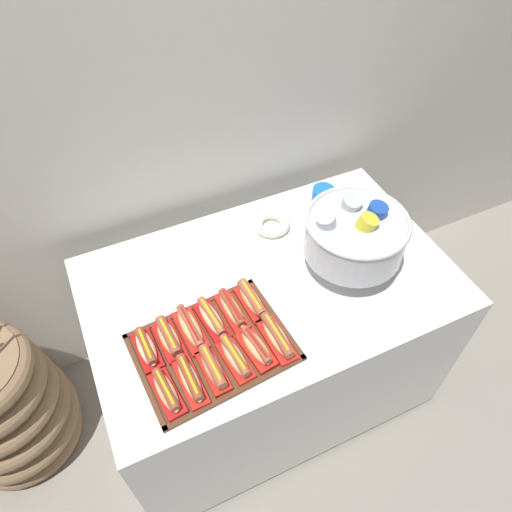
{
  "coord_description": "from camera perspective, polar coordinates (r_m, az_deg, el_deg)",
  "views": [
    {
      "loc": [
        -0.49,
        -0.94,
        2.12
      ],
      "look_at": [
        -0.03,
        0.06,
        0.88
      ],
      "focal_mm": 33.13,
      "sensor_mm": 36.0,
      "label": 1
    }
  ],
  "objects": [
    {
      "name": "cup_stack",
      "position": [
        1.89,
        7.97,
        6.36
      ],
      "size": [
        0.09,
        0.09,
        0.14
      ],
      "color": "blue",
      "rests_on": "buffet_table"
    },
    {
      "name": "hot_dog_4",
      "position": [
        1.5,
        0.02,
        -10.99
      ],
      "size": [
        0.09,
        0.16,
        0.06
      ],
      "color": "red",
      "rests_on": "serving_tray"
    },
    {
      "name": "hot_dog_9",
      "position": [
        1.56,
        -5.38,
        -7.54
      ],
      "size": [
        0.08,
        0.17,
        0.06
      ],
      "color": "#B21414",
      "rests_on": "serving_tray"
    },
    {
      "name": "hot_dog_10",
      "position": [
        1.58,
        -2.92,
        -6.5
      ],
      "size": [
        0.07,
        0.18,
        0.06
      ],
      "color": "red",
      "rests_on": "serving_tray"
    },
    {
      "name": "hot_dog_8",
      "position": [
        1.55,
        -7.9,
        -8.64
      ],
      "size": [
        0.08,
        0.19,
        0.06
      ],
      "color": "red",
      "rests_on": "serving_tray"
    },
    {
      "name": "donut",
      "position": [
        1.86,
        1.91,
        3.86
      ],
      "size": [
        0.14,
        0.14,
        0.04
      ],
      "color": "silver",
      "rests_on": "buffet_table"
    },
    {
      "name": "ground_plane",
      "position": [
        2.37,
        1.3,
        -15.03
      ],
      "size": [
        10.0,
        10.0,
        0.0
      ],
      "primitive_type": "plane",
      "color": "gray"
    },
    {
      "name": "punch_bowl",
      "position": [
        1.66,
        11.82,
        2.59
      ],
      "size": [
        0.36,
        0.36,
        0.28
      ],
      "color": "silver",
      "rests_on": "buffet_table"
    },
    {
      "name": "hot_dog_11",
      "position": [
        1.6,
        -0.52,
        -5.36
      ],
      "size": [
        0.07,
        0.17,
        0.06
      ],
      "color": "red",
      "rests_on": "serving_tray"
    },
    {
      "name": "hot_dog_5",
      "position": [
        1.52,
        2.53,
        -9.76
      ],
      "size": [
        0.07,
        0.18,
        0.06
      ],
      "color": "red",
      "rests_on": "serving_tray"
    },
    {
      "name": "hot_dog_3",
      "position": [
        1.48,
        -2.57,
        -12.17
      ],
      "size": [
        0.08,
        0.17,
        0.06
      ],
      "color": "red",
      "rests_on": "serving_tray"
    },
    {
      "name": "buffet_table",
      "position": [
        2.0,
        1.51,
        -9.72
      ],
      "size": [
        1.31,
        0.82,
        0.79
      ],
      "color": "white",
      "rests_on": "ground_plane"
    },
    {
      "name": "floor_vase",
      "position": [
        2.23,
        -28.37,
        -15.67
      ],
      "size": [
        0.52,
        0.52,
        1.13
      ],
      "color": "#896B4C",
      "rests_on": "ground_plane"
    },
    {
      "name": "hot_dog_1",
      "position": [
        1.46,
        -7.97,
        -14.58
      ],
      "size": [
        0.07,
        0.18,
        0.06
      ],
      "color": "red",
      "rests_on": "serving_tray"
    },
    {
      "name": "hot_dog_2",
      "position": [
        1.47,
        -5.23,
        -13.37
      ],
      "size": [
        0.07,
        0.16,
        0.06
      ],
      "color": "red",
      "rests_on": "serving_tray"
    },
    {
      "name": "hot_dog_6",
      "position": [
        1.54,
        -13.08,
        -10.8
      ],
      "size": [
        0.07,
        0.16,
        0.06
      ],
      "color": "#B21414",
      "rests_on": "serving_tray"
    },
    {
      "name": "back_wall",
      "position": [
        1.76,
        -6.16,
        20.58
      ],
      "size": [
        6.0,
        0.1,
        2.6
      ],
      "primitive_type": "cube",
      "color": "silver",
      "rests_on": "ground_plane"
    },
    {
      "name": "serving_tray",
      "position": [
        1.54,
        -5.23,
        -10.97
      ],
      "size": [
        0.51,
        0.4,
        0.01
      ],
      "color": "#56331E",
      "rests_on": "buffet_table"
    },
    {
      "name": "hot_dog_7",
      "position": [
        1.54,
        -10.47,
        -9.72
      ],
      "size": [
        0.08,
        0.16,
        0.06
      ],
      "color": "red",
      "rests_on": "serving_tray"
    },
    {
      "name": "hot_dog_0",
      "position": [
        1.46,
        -10.75,
        -15.8
      ],
      "size": [
        0.08,
        0.17,
        0.06
      ],
      "color": "red",
      "rests_on": "serving_tray"
    }
  ]
}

